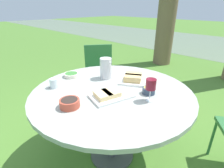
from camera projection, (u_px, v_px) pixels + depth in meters
ground_plane at (112, 154)px, 1.86m from camera, size 40.00×40.00×0.00m
dining_table at (112, 99)px, 1.58m from camera, size 1.41×1.41×0.76m
chair_near_right at (99, 69)px, 2.79m from camera, size 0.60×0.60×0.89m
water_pitcher at (106, 68)px, 1.76m from camera, size 0.13×0.12×0.21m
wine_glass at (151, 85)px, 1.33m from camera, size 0.08×0.08×0.18m
platter_bread_main at (109, 95)px, 1.41m from camera, size 0.29×0.38×0.06m
platter_charcuterie at (133, 78)px, 1.73m from camera, size 0.38×0.41×0.07m
bowl_fries at (149, 90)px, 1.48m from camera, size 0.11×0.11×0.06m
bowl_salad at (71, 75)px, 1.84m from camera, size 0.16×0.16×0.04m
bowl_olives at (70, 103)px, 1.28m from camera, size 0.15×0.15×0.06m
cup_water_near at (54, 83)px, 1.58m from camera, size 0.08×0.08×0.09m
handbag at (178, 102)px, 2.61m from camera, size 0.30×0.14×0.37m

